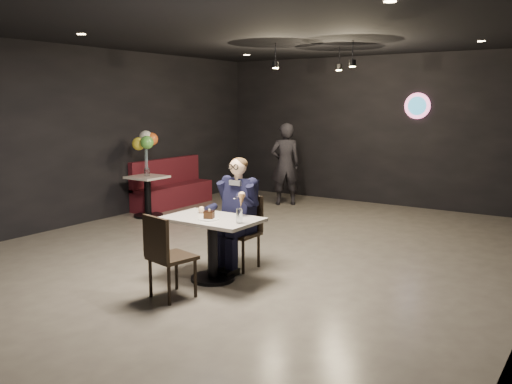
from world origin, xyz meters
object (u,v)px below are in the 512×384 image
Objects in this scene: chair_far at (240,233)px; booth_bench at (173,183)px; side_table at (148,196)px; passerby at (285,164)px; sundae_glass at (239,216)px; balloon_vase at (147,172)px; main_table at (213,249)px; chair_near at (172,256)px; seated_man at (240,212)px.

booth_bench is (-3.51, 2.61, 0.02)m from chair_far.
side_table is (0.30, -1.00, -0.10)m from booth_bench.
sundae_glass is at bearing 75.02° from passerby.
balloon_vase is (0.30, -1.00, 0.35)m from booth_bench.
side_table is at bearing 148.61° from sundae_glass.
sundae_glass is (0.42, -0.05, 0.46)m from main_table.
chair_far is (0.00, 0.55, 0.09)m from main_table.
sundae_glass reaches higher than main_table.
balloon_vase is at bearing 0.00° from side_table.
side_table is (-3.21, 2.16, 0.00)m from main_table.
passerby reaches higher than balloon_vase.
balloon_vase is at bearing 153.28° from chair_far.
passerby reaches higher than chair_near.
seated_man is 0.74m from sundae_glass.
side_table is 0.46× the size of passerby.
balloon_vase is at bearing 18.60° from passerby.
main_table is 0.58× the size of booth_bench.
passerby reaches higher than seated_man.
balloon_vase is (-3.21, 2.85, 0.36)m from chair_near.
sundae_glass is (0.42, -0.60, 0.11)m from seated_man.
chair_far is 3.59m from side_table.
chair_far is at bearing -26.72° from balloon_vase.
chair_near is 0.85m from sundae_glass.
sundae_glass is at bearing -31.39° from balloon_vase.
sundae_glass is at bearing -54.78° from chair_far.
passerby is at bearing 58.57° from balloon_vase.
main_table is 0.69m from chair_near.
main_table is 4.72m from booth_bench.
seated_man reaches higher than chair_far.
booth_bench is at bearing 140.71° from sundae_glass.
main_table is at bearing -34.02° from side_table.
passerby is at bearing 113.27° from seated_man.
chair_near is 5.55m from passerby.
sundae_glass is 4.25m from balloon_vase.
booth_bench is 1.10m from balloon_vase.
chair_near is at bearing -90.00° from chair_far.
passerby is at bearing 38.51° from booth_bench.
chair_far reaches higher than side_table.
passerby is (-2.16, 4.63, -0.00)m from sundae_glass.
main_table is 4.91m from passerby.
seated_man is 4.38m from booth_bench.
seated_man reaches higher than sundae_glass.
chair_far is 0.55× the size of passerby.
sundae_glass reaches higher than side_table.
chair_far and chair_near have the same top height.
chair_near is 0.55× the size of passerby.
booth_bench reaches higher than sundae_glass.
chair_far is 0.26m from seated_man.
side_table is (-3.21, 2.85, -0.08)m from chair_near.
side_table is (-3.63, 2.22, -0.45)m from sundae_glass.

